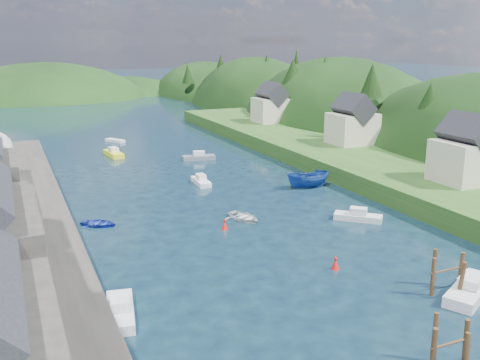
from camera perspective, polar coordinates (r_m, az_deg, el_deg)
name	(u,v)px	position (r m, az deg, el deg)	size (l,w,h in m)	color
ground	(180,172)	(79.92, -6.38, 0.87)	(600.00, 600.00, 0.00)	black
hillside_right	(338,161)	(123.10, 10.39, 2.06)	(36.00, 245.56, 48.00)	black
far_hills	(80,126)	(201.84, -16.74, 5.57)	(103.00, 68.00, 44.00)	black
hill_trees	(154,88)	(92.58, -9.16, 9.62)	(91.66, 150.76, 12.17)	black
quay_left	(9,269)	(47.66, -23.42, -8.69)	(12.00, 110.00, 2.00)	#2D2B28
terrace_right	(360,163)	(82.08, 12.69, 1.83)	(16.00, 120.00, 2.40)	#234719
right_bank_cottages	(346,123)	(89.61, 11.26, 5.99)	(9.00, 59.24, 8.41)	beige
piling_cluster_near	(450,352)	(34.87, 21.46, -16.74)	(2.96, 2.79, 3.80)	#382314
piling_cluster_far	(447,277)	(44.73, 21.18, -9.62)	(3.34, 3.10, 3.68)	#382314
channel_buoy_near	(335,264)	(46.78, 10.14, -8.79)	(0.70, 0.70, 1.10)	red
channel_buoy_far	(225,225)	(55.31, -1.64, -4.82)	(0.70, 0.70, 1.10)	red
moored_boats	(263,228)	(53.91, 2.42, -5.14)	(34.43, 91.25, 2.43)	silver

